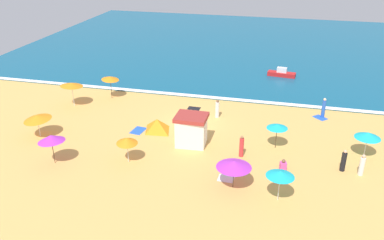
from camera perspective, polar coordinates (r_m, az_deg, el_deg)
ground_plane at (r=35.00m, az=-0.17°, el=-0.56°), size 60.00×60.00×0.00m
ocean_water at (r=61.01m, az=6.35°, el=10.59°), size 60.00×44.00×0.10m
wave_breaker_foam at (r=40.59m, az=2.00°, el=3.30°), size 57.00×0.70×0.01m
lifeguard_cabana at (r=31.20m, az=-0.10°, el=-1.38°), size 2.42×2.09×2.45m
beach_umbrella_0 at (r=28.91m, az=-9.20°, el=-2.89°), size 2.17×2.17×2.01m
beach_umbrella_1 at (r=40.60m, az=-11.50°, el=5.82°), size 1.93×1.91×2.36m
beach_umbrella_2 at (r=34.47m, az=-21.07°, el=0.32°), size 3.12×3.11×1.99m
beach_umbrella_3 at (r=25.94m, az=5.97°, el=-6.23°), size 2.31×2.32×1.96m
beach_umbrella_4 at (r=30.00m, az=-19.33°, el=-2.46°), size 2.68×2.68×2.30m
beach_umbrella_5 at (r=31.08m, az=11.97°, el=-0.88°), size 1.93×1.92×2.00m
beach_umbrella_6 at (r=39.54m, az=-16.68°, el=4.84°), size 2.99×2.99×2.44m
beach_umbrella_7 at (r=31.92m, az=23.64°, el=-1.98°), size 2.09×2.09×1.99m
beach_umbrella_8 at (r=25.05m, az=12.41°, el=-7.46°), size 2.39×2.40×2.12m
beach_tent at (r=33.75m, az=-4.95°, el=-0.69°), size 2.77×2.69×1.05m
beachgoer_0 at (r=29.93m, az=7.02°, el=-3.78°), size 0.46×0.46×1.70m
beachgoer_1 at (r=29.91m, az=20.66°, el=-5.46°), size 0.43×0.43×1.63m
beachgoer_2 at (r=37.85m, az=18.13°, el=1.62°), size 0.43×0.43×1.83m
beachgoer_3 at (r=29.01m, az=12.78°, el=-6.28°), size 0.52×0.52×0.84m
beachgoer_4 at (r=29.86m, az=22.92°, el=-5.94°), size 0.49×0.49×1.59m
beachgoer_5 at (r=36.04m, az=3.60°, el=1.55°), size 0.43×0.43×1.69m
beach_towel_0 at (r=38.10m, az=0.29°, el=1.66°), size 1.20×0.83×0.01m
beach_towel_1 at (r=27.63m, az=4.84°, el=-8.25°), size 1.11×0.94×0.01m
beach_towel_2 at (r=37.95m, az=17.69°, el=0.30°), size 1.43×1.42×0.01m
beach_towel_3 at (r=34.14m, az=-7.62°, el=-1.49°), size 1.18×1.58×0.01m
small_boat_0 at (r=47.61m, az=12.58°, el=6.46°), size 3.23×1.31×1.03m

